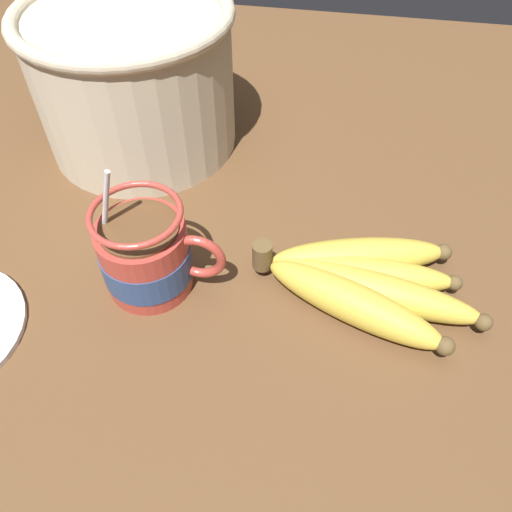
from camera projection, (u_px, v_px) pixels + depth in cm
name	position (u px, v px, depth cm)	size (l,w,h in cm)	color
table	(193.00, 286.00, 52.63)	(131.12, 131.12, 3.60)	brown
coffee_mug	(147.00, 255.00, 47.71)	(13.14, 8.72, 14.13)	#B23D33
banana_bunch	(362.00, 281.00, 48.43)	(22.88, 14.96, 4.27)	brown
woven_basket	(134.00, 77.00, 59.78)	(24.86, 24.86, 17.31)	beige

